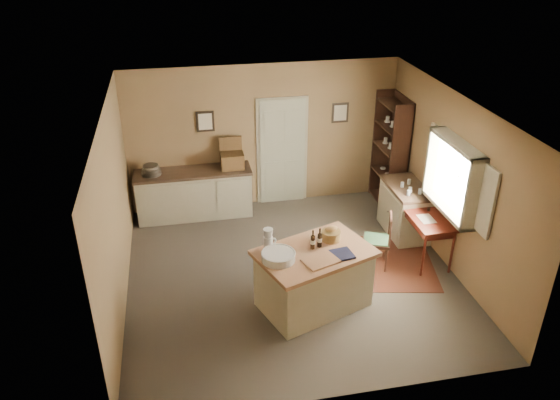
{
  "coord_description": "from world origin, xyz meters",
  "views": [
    {
      "loc": [
        -1.54,
        -6.85,
        4.98
      ],
      "look_at": [
        -0.12,
        0.33,
        1.15
      ],
      "focal_mm": 35.0,
      "sensor_mm": 36.0,
      "label": 1
    }
  ],
  "objects_px": {
    "sideboard": "(195,192)",
    "writing_desk": "(429,224)",
    "work_island": "(313,277)",
    "right_cabinet": "(405,209)",
    "shelving_unit": "(392,152)",
    "desk_chair": "(376,241)"
  },
  "relations": [
    {
      "from": "sideboard",
      "to": "writing_desk",
      "type": "relative_size",
      "value": 2.33
    },
    {
      "from": "work_island",
      "to": "writing_desk",
      "type": "height_order",
      "value": "work_island"
    },
    {
      "from": "work_island",
      "to": "writing_desk",
      "type": "distance_m",
      "value": 2.21
    },
    {
      "from": "right_cabinet",
      "to": "work_island",
      "type": "bearing_deg",
      "value": -141.22
    },
    {
      "from": "right_cabinet",
      "to": "shelving_unit",
      "type": "relative_size",
      "value": 0.51
    },
    {
      "from": "shelving_unit",
      "to": "writing_desk",
      "type": "bearing_deg",
      "value": -94.39
    },
    {
      "from": "sideboard",
      "to": "writing_desk",
      "type": "bearing_deg",
      "value": -32.12
    },
    {
      "from": "right_cabinet",
      "to": "writing_desk",
      "type": "bearing_deg",
      "value": -89.99
    },
    {
      "from": "writing_desk",
      "to": "shelving_unit",
      "type": "height_order",
      "value": "shelving_unit"
    },
    {
      "from": "writing_desk",
      "to": "desk_chair",
      "type": "height_order",
      "value": "desk_chair"
    },
    {
      "from": "desk_chair",
      "to": "shelving_unit",
      "type": "height_order",
      "value": "shelving_unit"
    },
    {
      "from": "sideboard",
      "to": "writing_desk",
      "type": "xyz_separation_m",
      "value": [
        3.54,
        -2.22,
        0.19
      ]
    },
    {
      "from": "writing_desk",
      "to": "right_cabinet",
      "type": "xyz_separation_m",
      "value": [
        -0.0,
        0.88,
        -0.21
      ]
    },
    {
      "from": "work_island",
      "to": "right_cabinet",
      "type": "xyz_separation_m",
      "value": [
        2.07,
        1.66,
        -0.02
      ]
    },
    {
      "from": "shelving_unit",
      "to": "right_cabinet",
      "type": "bearing_deg",
      "value": -97.78
    },
    {
      "from": "work_island",
      "to": "writing_desk",
      "type": "bearing_deg",
      "value": 0.39
    },
    {
      "from": "sideboard",
      "to": "writing_desk",
      "type": "height_order",
      "value": "sideboard"
    },
    {
      "from": "sideboard",
      "to": "desk_chair",
      "type": "distance_m",
      "value": 3.49
    },
    {
      "from": "work_island",
      "to": "shelving_unit",
      "type": "relative_size",
      "value": 0.85
    },
    {
      "from": "work_island",
      "to": "desk_chair",
      "type": "height_order",
      "value": "work_island"
    },
    {
      "from": "writing_desk",
      "to": "desk_chair",
      "type": "distance_m",
      "value": 0.87
    },
    {
      "from": "sideboard",
      "to": "shelving_unit",
      "type": "height_order",
      "value": "shelving_unit"
    }
  ]
}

